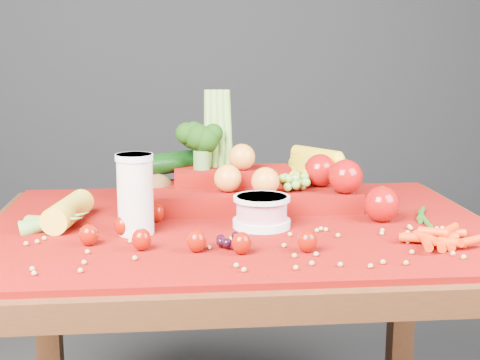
{
  "coord_description": "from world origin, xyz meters",
  "views": [
    {
      "loc": [
        -0.13,
        -1.37,
        1.13
      ],
      "look_at": [
        0.0,
        0.02,
        0.85
      ],
      "focal_mm": 50.0,
      "sensor_mm": 36.0,
      "label": 1
    }
  ],
  "objects": [
    {
      "name": "soybean_scatter",
      "position": [
        0.0,
        -0.2,
        0.77
      ],
      "size": [
        0.84,
        0.24,
        0.01
      ],
      "primitive_type": null,
      "color": "#A58F47",
      "rests_on": "red_cloth"
    },
    {
      "name": "dark_grape_cluster",
      "position": [
        -0.04,
        -0.18,
        0.78
      ],
      "size": [
        0.06,
        0.05,
        0.03
      ],
      "primitive_type": null,
      "color": "black",
      "rests_on": "red_cloth"
    },
    {
      "name": "produce_mound",
      "position": [
        0.04,
        0.16,
        0.82
      ],
      "size": [
        0.58,
        0.38,
        0.27
      ],
      "color": "#730B03",
      "rests_on": "red_cloth"
    },
    {
      "name": "potato",
      "position": [
        -0.2,
        0.19,
        0.8
      ],
      "size": [
        0.11,
        0.08,
        0.07
      ],
      "primitive_type": "ellipsoid",
      "color": "brown",
      "rests_on": "red_cloth"
    },
    {
      "name": "baby_carrot_pile",
      "position": [
        0.36,
        -0.19,
        0.78
      ],
      "size": [
        0.18,
        0.17,
        0.03
      ],
      "primitive_type": null,
      "color": "red",
      "rests_on": "red_cloth"
    },
    {
      "name": "green_bean_pile",
      "position": [
        0.4,
        -0.01,
        0.77
      ],
      "size": [
        0.14,
        0.12,
        0.01
      ],
      "primitive_type": null,
      "color": "#1E5212",
      "rests_on": "red_cloth"
    },
    {
      "name": "strawberry_scatter",
      "position": [
        -0.13,
        -0.15,
        0.79
      ],
      "size": [
        0.44,
        0.28,
        0.05
      ],
      "color": "#8F0F02",
      "rests_on": "red_cloth"
    },
    {
      "name": "yogurt_bowl",
      "position": [
        0.04,
        -0.04,
        0.8
      ],
      "size": [
        0.12,
        0.12,
        0.07
      ],
      "rotation": [
        0.0,
        0.0,
        -0.21
      ],
      "color": "silver",
      "rests_on": "red_cloth"
    },
    {
      "name": "table",
      "position": [
        0.0,
        0.0,
        0.66
      ],
      "size": [
        1.1,
        0.8,
        0.75
      ],
      "color": "#321B0B",
      "rests_on": "ground"
    },
    {
      "name": "milk_glass",
      "position": [
        -0.22,
        -0.07,
        0.85
      ],
      "size": [
        0.07,
        0.07,
        0.16
      ],
      "rotation": [
        0.0,
        0.0,
        -0.09
      ],
      "color": "beige",
      "rests_on": "red_cloth"
    },
    {
      "name": "red_cloth",
      "position": [
        0.0,
        0.0,
        0.76
      ],
      "size": [
        1.05,
        0.75,
        0.01
      ],
      "primitive_type": "cube",
      "color": "#730B03",
      "rests_on": "table"
    },
    {
      "name": "corn_ear",
      "position": [
        -0.37,
        -0.01,
        0.78
      ],
      "size": [
        0.21,
        0.25,
        0.06
      ],
      "rotation": [
        0.0,
        0.0,
        1.4
      ],
      "color": "yellow",
      "rests_on": "red_cloth"
    }
  ]
}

